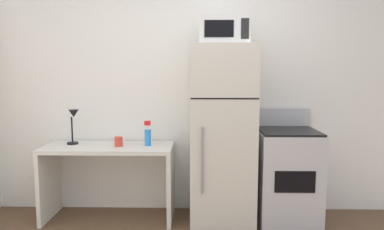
{
  "coord_description": "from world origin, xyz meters",
  "views": [
    {
      "loc": [
        0.03,
        -2.12,
        1.48
      ],
      "look_at": [
        -0.03,
        1.1,
        1.09
      ],
      "focal_mm": 33.62,
      "sensor_mm": 36.0,
      "label": 1
    }
  ],
  "objects_px": {
    "oven_range": "(287,175)",
    "coffee_mug": "(119,142)",
    "spray_bottle": "(148,136)",
    "refrigerator": "(222,135)",
    "microwave": "(223,31)",
    "desk": "(109,167)",
    "desk_lamp": "(73,121)"
  },
  "relations": [
    {
      "from": "oven_range",
      "to": "refrigerator",
      "type": "bearing_deg",
      "value": -179.56
    },
    {
      "from": "coffee_mug",
      "to": "oven_range",
      "type": "relative_size",
      "value": 0.09
    },
    {
      "from": "desk",
      "to": "spray_bottle",
      "type": "bearing_deg",
      "value": 1.66
    },
    {
      "from": "desk",
      "to": "coffee_mug",
      "type": "xyz_separation_m",
      "value": [
        0.11,
        -0.03,
        0.27
      ]
    },
    {
      "from": "oven_range",
      "to": "coffee_mug",
      "type": "bearing_deg",
      "value": 179.95
    },
    {
      "from": "coffee_mug",
      "to": "refrigerator",
      "type": "distance_m",
      "value": 1.02
    },
    {
      "from": "desk",
      "to": "refrigerator",
      "type": "relative_size",
      "value": 0.74
    },
    {
      "from": "desk_lamp",
      "to": "oven_range",
      "type": "distance_m",
      "value": 2.19
    },
    {
      "from": "desk",
      "to": "microwave",
      "type": "xyz_separation_m",
      "value": [
        1.12,
        -0.06,
        1.33
      ]
    },
    {
      "from": "spray_bottle",
      "to": "oven_range",
      "type": "relative_size",
      "value": 0.23
    },
    {
      "from": "spray_bottle",
      "to": "refrigerator",
      "type": "xyz_separation_m",
      "value": [
        0.73,
        -0.05,
        0.02
      ]
    },
    {
      "from": "spray_bottle",
      "to": "oven_range",
      "type": "distance_m",
      "value": 1.43
    },
    {
      "from": "coffee_mug",
      "to": "spray_bottle",
      "type": "xyz_separation_m",
      "value": [
        0.28,
        0.04,
        0.05
      ]
    },
    {
      "from": "desk",
      "to": "oven_range",
      "type": "xyz_separation_m",
      "value": [
        1.76,
        -0.03,
        -0.07
      ]
    },
    {
      "from": "microwave",
      "to": "oven_range",
      "type": "relative_size",
      "value": 0.42
    },
    {
      "from": "desk_lamp",
      "to": "coffee_mug",
      "type": "xyz_separation_m",
      "value": [
        0.47,
        -0.09,
        -0.19
      ]
    },
    {
      "from": "desk_lamp",
      "to": "coffee_mug",
      "type": "distance_m",
      "value": 0.52
    },
    {
      "from": "desk_lamp",
      "to": "microwave",
      "type": "bearing_deg",
      "value": -4.35
    },
    {
      "from": "microwave",
      "to": "desk",
      "type": "bearing_deg",
      "value": 177.01
    },
    {
      "from": "desk",
      "to": "refrigerator",
      "type": "bearing_deg",
      "value": -1.91
    },
    {
      "from": "desk_lamp",
      "to": "refrigerator",
      "type": "xyz_separation_m",
      "value": [
        1.49,
        -0.09,
        -0.13
      ]
    },
    {
      "from": "desk",
      "to": "desk_lamp",
      "type": "xyz_separation_m",
      "value": [
        -0.36,
        0.05,
        0.46
      ]
    },
    {
      "from": "coffee_mug",
      "to": "refrigerator",
      "type": "height_order",
      "value": "refrigerator"
    },
    {
      "from": "coffee_mug",
      "to": "microwave",
      "type": "xyz_separation_m",
      "value": [
        1.02,
        -0.03,
        1.06
      ]
    },
    {
      "from": "desk",
      "to": "microwave",
      "type": "height_order",
      "value": "microwave"
    },
    {
      "from": "coffee_mug",
      "to": "spray_bottle",
      "type": "relative_size",
      "value": 0.38
    },
    {
      "from": "desk_lamp",
      "to": "microwave",
      "type": "distance_m",
      "value": 1.73
    },
    {
      "from": "spray_bottle",
      "to": "microwave",
      "type": "distance_m",
      "value": 1.25
    },
    {
      "from": "desk",
      "to": "desk_lamp",
      "type": "relative_size",
      "value": 3.61
    },
    {
      "from": "desk",
      "to": "oven_range",
      "type": "bearing_deg",
      "value": -1.06
    },
    {
      "from": "coffee_mug",
      "to": "oven_range",
      "type": "bearing_deg",
      "value": -0.05
    },
    {
      "from": "refrigerator",
      "to": "microwave",
      "type": "height_order",
      "value": "microwave"
    }
  ]
}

